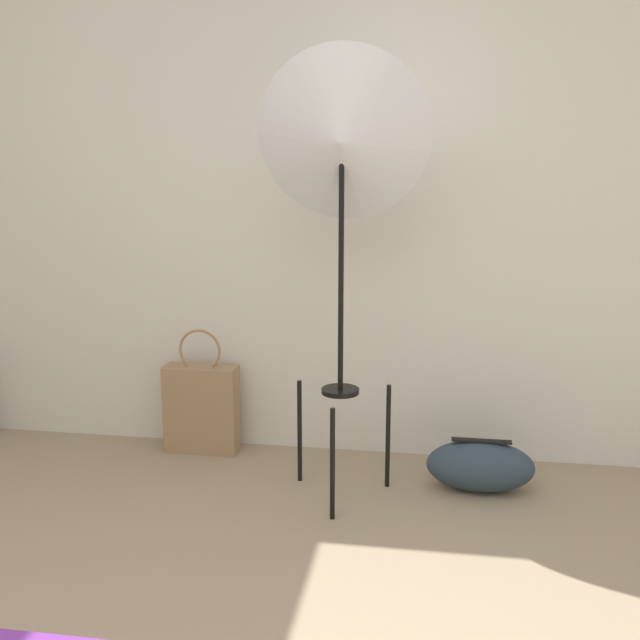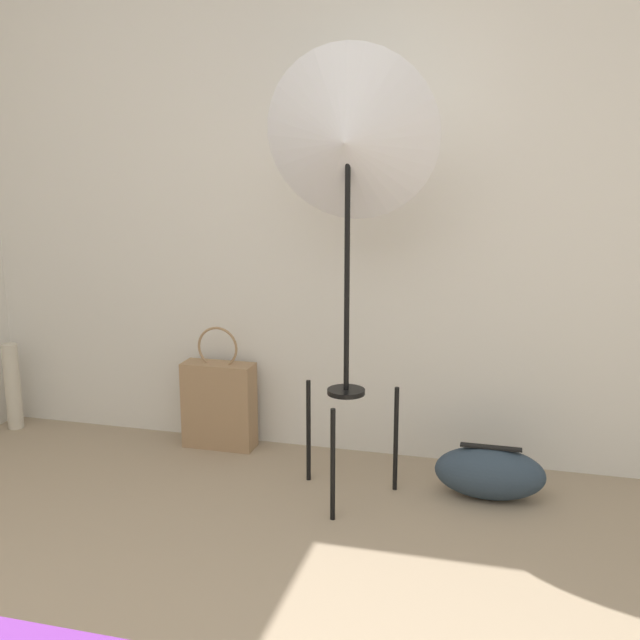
% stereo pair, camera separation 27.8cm
% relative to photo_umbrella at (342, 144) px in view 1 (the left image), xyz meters
% --- Properties ---
extents(wall_back, '(8.00, 0.05, 2.60)m').
position_rel_photo_umbrella_xyz_m(wall_back, '(-0.23, 0.52, -0.15)').
color(wall_back, silver).
rests_on(wall_back, ground_plane).
extents(photo_umbrella, '(0.70, 0.39, 1.83)m').
position_rel_photo_umbrella_xyz_m(photo_umbrella, '(0.00, 0.00, 0.00)').
color(photo_umbrella, black).
rests_on(photo_umbrella, ground_plane).
extents(tote_bag, '(0.35, 0.13, 0.61)m').
position_rel_photo_umbrella_xyz_m(tote_bag, '(-0.73, 0.38, -1.23)').
color(tote_bag, '#9E7A56').
rests_on(tote_bag, ground_plane).
extents(duffel_bag, '(0.46, 0.22, 0.23)m').
position_rel_photo_umbrella_xyz_m(duffel_bag, '(0.59, 0.13, -1.34)').
color(duffel_bag, '#2D3D4C').
rests_on(duffel_bag, ground_plane).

